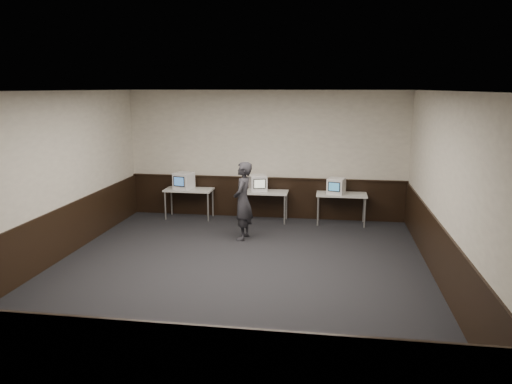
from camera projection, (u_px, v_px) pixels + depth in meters
floor at (236, 272)px, 8.95m from camera, size 8.00×8.00×0.00m
ceiling at (234, 91)px, 8.29m from camera, size 8.00×8.00×0.00m
back_wall at (266, 155)px, 12.49m from camera, size 7.00×0.00×7.00m
front_wall at (155, 265)px, 4.75m from camera, size 7.00×0.00×7.00m
left_wall at (48, 180)px, 9.14m from camera, size 0.00×8.00×8.00m
right_wall at (447, 191)px, 8.10m from camera, size 0.00×8.00×8.00m
wainscot_back at (266, 198)px, 12.70m from camera, size 6.98×0.04×1.00m
wainscot_front at (160, 368)px, 4.99m from camera, size 6.98×0.04×1.00m
wainscot_left at (54, 237)px, 9.36m from camera, size 0.04×7.98×1.00m
wainscot_right at (440, 256)px, 8.33m from camera, size 0.04×7.98×1.00m
wainscot_rail at (265, 178)px, 12.57m from camera, size 6.98×0.06×0.04m
desk_left at (189, 192)px, 12.57m from camera, size 1.20×0.60×0.75m
desk_center at (263, 194)px, 12.29m from camera, size 1.20×0.60×0.75m
desk_right at (342, 197)px, 12.01m from camera, size 1.20×0.60×0.75m
emac_left at (184, 181)px, 12.51m from camera, size 0.52×0.53×0.42m
emac_center at (258, 183)px, 12.26m from camera, size 0.52×0.53×0.40m
emac_right at (336, 186)px, 11.93m from camera, size 0.47×0.49×0.38m
person at (243, 201)px, 10.77m from camera, size 0.46×0.65×1.70m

